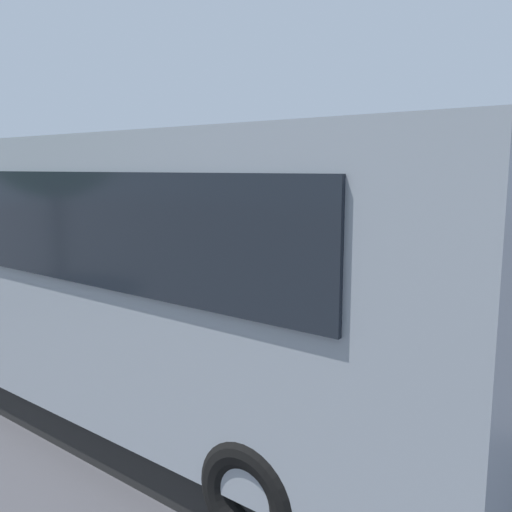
# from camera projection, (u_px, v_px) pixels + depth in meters

# --- Properties ---
(ground_plane) EXTENTS (80.00, 80.00, 0.00)m
(ground_plane) POSITION_uv_depth(u_px,v_px,m) (284.00, 311.00, 11.56)
(ground_plane) COLOR #38383D
(tour_bus) EXTENTS (11.32, 2.64, 3.25)m
(tour_bus) POSITION_uv_depth(u_px,v_px,m) (74.00, 267.00, 7.37)
(tour_bus) COLOR #8C939E
(tour_bus) RESTS_ON ground_plane
(spectator_far_left) EXTENTS (0.58, 0.37, 1.69)m
(spectator_far_left) POSITION_uv_depth(u_px,v_px,m) (310.00, 303.00, 8.07)
(spectator_far_left) COLOR black
(spectator_far_left) RESTS_ON ground_plane
(spectator_left) EXTENTS (0.57, 0.33, 1.66)m
(spectator_left) POSITION_uv_depth(u_px,v_px,m) (252.00, 293.00, 8.78)
(spectator_left) COLOR #473823
(spectator_left) RESTS_ON ground_plane
(spectator_centre) EXTENTS (0.58, 0.34, 1.77)m
(spectator_centre) POSITION_uv_depth(u_px,v_px,m) (213.00, 280.00, 9.50)
(spectator_centre) COLOR black
(spectator_centre) RESTS_ON ground_plane
(spectator_right) EXTENTS (0.57, 0.38, 1.78)m
(spectator_right) POSITION_uv_depth(u_px,v_px,m) (169.00, 272.00, 10.13)
(spectator_right) COLOR black
(spectator_right) RESTS_ON ground_plane
(spectator_far_right) EXTENTS (0.57, 0.32, 1.81)m
(spectator_far_right) POSITION_uv_depth(u_px,v_px,m) (130.00, 266.00, 10.69)
(spectator_far_right) COLOR #473823
(spectator_far_right) RESTS_ON ground_plane
(parked_motorcycle_silver) EXTENTS (2.05, 0.58, 0.99)m
(parked_motorcycle_silver) POSITION_uv_depth(u_px,v_px,m) (123.00, 305.00, 10.12)
(parked_motorcycle_silver) COLOR black
(parked_motorcycle_silver) RESTS_ON ground_plane
(stunt_motorcycle) EXTENTS (1.97, 0.99, 1.58)m
(stunt_motorcycle) POSITION_uv_depth(u_px,v_px,m) (263.00, 241.00, 15.27)
(stunt_motorcycle) COLOR black
(stunt_motorcycle) RESTS_ON ground_plane
(traffic_cone) EXTENTS (0.34, 0.34, 0.63)m
(traffic_cone) POSITION_uv_depth(u_px,v_px,m) (318.00, 270.00, 14.57)
(traffic_cone) COLOR orange
(traffic_cone) RESTS_ON ground_plane
(bay_line_a) EXTENTS (0.23, 4.57, 0.01)m
(bay_line_a) POSITION_uv_depth(u_px,v_px,m) (470.00, 318.00, 11.04)
(bay_line_a) COLOR white
(bay_line_a) RESTS_ON ground_plane
(bay_line_b) EXTENTS (0.23, 4.47, 0.01)m
(bay_line_b) POSITION_uv_depth(u_px,v_px,m) (349.00, 298.00, 12.69)
(bay_line_b) COLOR white
(bay_line_b) RESTS_ON ground_plane
(bay_line_c) EXTENTS (0.22, 4.29, 0.01)m
(bay_line_c) POSITION_uv_depth(u_px,v_px,m) (256.00, 283.00, 14.34)
(bay_line_c) COLOR white
(bay_line_c) RESTS_ON ground_plane
(bay_line_d) EXTENTS (0.21, 3.91, 0.01)m
(bay_line_d) POSITION_uv_depth(u_px,v_px,m) (182.00, 271.00, 15.99)
(bay_line_d) COLOR white
(bay_line_d) RESTS_ON ground_plane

